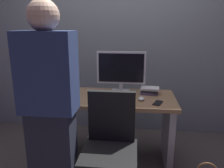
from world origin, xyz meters
TOP-DOWN VIEW (x-y plane):
  - ground_plane at (0.00, 0.00)m, footprint 9.00×9.00m
  - wall_back at (0.00, 0.83)m, footprint 6.40×0.10m
  - desk at (0.00, 0.00)m, footprint 1.31×0.65m
  - office_chair at (0.05, -0.63)m, footprint 0.52×0.52m
  - person_at_desk at (-0.39, -0.75)m, footprint 0.40×0.24m
  - monitor at (0.08, 0.19)m, footprint 0.54×0.14m
  - keyboard at (0.01, -0.11)m, footprint 0.43×0.15m
  - mouse at (0.30, -0.09)m, footprint 0.06×0.10m
  - cup_near_keyboard at (-0.40, -0.14)m, footprint 0.07×0.07m
  - book_stack at (0.39, 0.14)m, footprint 0.21×0.18m
  - cell_phone at (0.46, -0.17)m, footprint 0.12×0.16m

SIDE VIEW (x-z plane):
  - ground_plane at x=0.00m, z-range 0.00..0.00m
  - office_chair at x=0.05m, z-range -0.04..0.90m
  - desk at x=0.00m, z-range 0.13..0.87m
  - cell_phone at x=0.46m, z-range 0.73..0.74m
  - keyboard at x=0.01m, z-range 0.73..0.75m
  - mouse at x=0.30m, z-range 0.73..0.77m
  - book_stack at x=0.39m, z-range 0.73..0.80m
  - cup_near_keyboard at x=-0.40m, z-range 0.73..0.82m
  - person_at_desk at x=-0.39m, z-range 0.02..1.66m
  - monitor at x=0.08m, z-range 0.76..1.22m
  - wall_back at x=0.00m, z-range 0.00..3.00m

